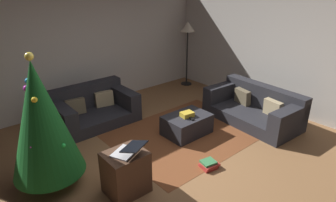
{
  "coord_description": "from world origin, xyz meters",
  "views": [
    {
      "loc": [
        -2.42,
        -2.6,
        2.59
      ],
      "look_at": [
        0.42,
        0.7,
        0.75
      ],
      "focal_mm": 30.71,
      "sensor_mm": 36.0,
      "label": 1
    }
  ],
  "objects_px": {
    "christmas_tree": "(41,120)",
    "side_table": "(126,173)",
    "tv_remote": "(191,118)",
    "book_stack": "(209,165)",
    "corner_lamp": "(188,32)",
    "ottoman": "(187,125)",
    "couch_left": "(92,108)",
    "laptop": "(128,150)",
    "gift_box": "(187,114)",
    "couch_right": "(255,108)"
  },
  "relations": [
    {
      "from": "ottoman",
      "to": "side_table",
      "type": "relative_size",
      "value": 1.38
    },
    {
      "from": "laptop",
      "to": "book_stack",
      "type": "xyz_separation_m",
      "value": [
        1.19,
        -0.31,
        -0.59
      ]
    },
    {
      "from": "christmas_tree",
      "to": "book_stack",
      "type": "relative_size",
      "value": 6.63
    },
    {
      "from": "corner_lamp",
      "to": "christmas_tree",
      "type": "bearing_deg",
      "value": -157.52
    },
    {
      "from": "tv_remote",
      "to": "christmas_tree",
      "type": "relative_size",
      "value": 0.09
    },
    {
      "from": "laptop",
      "to": "christmas_tree",
      "type": "bearing_deg",
      "value": 129.75
    },
    {
      "from": "laptop",
      "to": "side_table",
      "type": "bearing_deg",
      "value": 114.36
    },
    {
      "from": "couch_left",
      "to": "laptop",
      "type": "xyz_separation_m",
      "value": [
        -0.61,
        -2.23,
        0.38
      ]
    },
    {
      "from": "side_table",
      "to": "book_stack",
      "type": "xyz_separation_m",
      "value": [
        1.21,
        -0.36,
        -0.24
      ]
    },
    {
      "from": "tv_remote",
      "to": "laptop",
      "type": "relative_size",
      "value": 0.33
    },
    {
      "from": "ottoman",
      "to": "corner_lamp",
      "type": "height_order",
      "value": "corner_lamp"
    },
    {
      "from": "corner_lamp",
      "to": "ottoman",
      "type": "bearing_deg",
      "value": -133.86
    },
    {
      "from": "couch_right",
      "to": "gift_box",
      "type": "bearing_deg",
      "value": 76.27
    },
    {
      "from": "gift_box",
      "to": "corner_lamp",
      "type": "xyz_separation_m",
      "value": [
        1.91,
        1.99,
        0.99
      ]
    },
    {
      "from": "corner_lamp",
      "to": "gift_box",
      "type": "bearing_deg",
      "value": -133.85
    },
    {
      "from": "ottoman",
      "to": "christmas_tree",
      "type": "relative_size",
      "value": 0.44
    },
    {
      "from": "tv_remote",
      "to": "book_stack",
      "type": "relative_size",
      "value": 0.58
    },
    {
      "from": "christmas_tree",
      "to": "side_table",
      "type": "bearing_deg",
      "value": -49.45
    },
    {
      "from": "gift_box",
      "to": "christmas_tree",
      "type": "relative_size",
      "value": 0.12
    },
    {
      "from": "couch_left",
      "to": "couch_right",
      "type": "distance_m",
      "value": 3.2
    },
    {
      "from": "tv_remote",
      "to": "book_stack",
      "type": "bearing_deg",
      "value": -101.95
    },
    {
      "from": "side_table",
      "to": "corner_lamp",
      "type": "height_order",
      "value": "corner_lamp"
    },
    {
      "from": "ottoman",
      "to": "christmas_tree",
      "type": "distance_m",
      "value": 2.51
    },
    {
      "from": "book_stack",
      "to": "corner_lamp",
      "type": "xyz_separation_m",
      "value": [
        2.36,
        2.92,
        1.34
      ]
    },
    {
      "from": "couch_left",
      "to": "ottoman",
      "type": "bearing_deg",
      "value": 123.93
    },
    {
      "from": "couch_right",
      "to": "gift_box",
      "type": "xyz_separation_m",
      "value": [
        -1.43,
        0.45,
        0.14
      ]
    },
    {
      "from": "christmas_tree",
      "to": "corner_lamp",
      "type": "distance_m",
      "value": 4.62
    },
    {
      "from": "couch_right",
      "to": "christmas_tree",
      "type": "bearing_deg",
      "value": 83.55
    },
    {
      "from": "laptop",
      "to": "corner_lamp",
      "type": "xyz_separation_m",
      "value": [
        3.54,
        2.61,
        0.75
      ]
    },
    {
      "from": "book_stack",
      "to": "couch_left",
      "type": "bearing_deg",
      "value": 102.73
    },
    {
      "from": "laptop",
      "to": "book_stack",
      "type": "relative_size",
      "value": 1.73
    },
    {
      "from": "tv_remote",
      "to": "christmas_tree",
      "type": "xyz_separation_m",
      "value": [
        -2.33,
        0.34,
        0.6
      ]
    },
    {
      "from": "couch_left",
      "to": "corner_lamp",
      "type": "xyz_separation_m",
      "value": [
        2.93,
        0.38,
        1.13
      ]
    },
    {
      "from": "christmas_tree",
      "to": "corner_lamp",
      "type": "height_order",
      "value": "christmas_tree"
    },
    {
      "from": "book_stack",
      "to": "tv_remote",
      "type": "bearing_deg",
      "value": 62.25
    },
    {
      "from": "christmas_tree",
      "to": "laptop",
      "type": "xyz_separation_m",
      "value": [
        0.71,
        -0.85,
        -0.33
      ]
    },
    {
      "from": "couch_left",
      "to": "gift_box",
      "type": "distance_m",
      "value": 1.91
    },
    {
      "from": "couch_left",
      "to": "laptop",
      "type": "relative_size",
      "value": 3.2
    },
    {
      "from": "gift_box",
      "to": "tv_remote",
      "type": "distance_m",
      "value": 0.12
    },
    {
      "from": "ottoman",
      "to": "christmas_tree",
      "type": "xyz_separation_m",
      "value": [
        -2.37,
        0.2,
        0.79
      ]
    },
    {
      "from": "laptop",
      "to": "book_stack",
      "type": "height_order",
      "value": "laptop"
    },
    {
      "from": "book_stack",
      "to": "couch_right",
      "type": "bearing_deg",
      "value": 14.65
    },
    {
      "from": "tv_remote",
      "to": "side_table",
      "type": "relative_size",
      "value": 0.27
    },
    {
      "from": "gift_box",
      "to": "book_stack",
      "type": "distance_m",
      "value": 1.1
    },
    {
      "from": "ottoman",
      "to": "couch_left",
      "type": "bearing_deg",
      "value": 123.61
    },
    {
      "from": "gift_box",
      "to": "side_table",
      "type": "distance_m",
      "value": 1.76
    },
    {
      "from": "couch_right",
      "to": "couch_left",
      "type": "bearing_deg",
      "value": 53.73
    },
    {
      "from": "ottoman",
      "to": "christmas_tree",
      "type": "bearing_deg",
      "value": 175.19
    },
    {
      "from": "corner_lamp",
      "to": "couch_left",
      "type": "bearing_deg",
      "value": -172.59
    },
    {
      "from": "ottoman",
      "to": "tv_remote",
      "type": "bearing_deg",
      "value": -105.7
    }
  ]
}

